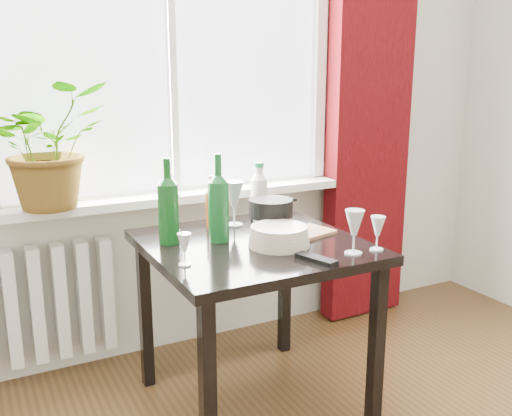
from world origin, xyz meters
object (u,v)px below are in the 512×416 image
wine_bottle_left (168,200)px  wineglass_back_left (172,213)px  wineglass_front_left (184,249)px  potted_plant (49,146)px  tv_remote (316,259)px  plate_stack (279,236)px  wineglass_far_right (377,233)px  wineglass_front_right (354,231)px  cutting_board (304,233)px  radiator (24,307)px  bottle_amber (212,201)px  table (254,263)px  wine_bottle_right (218,197)px  wineglass_back_center (234,203)px  fondue_pot (271,216)px  cleaning_bottle (259,191)px

wine_bottle_left → wineglass_back_left: size_ratio=2.10×
wineglass_front_left → potted_plant: bearing=116.2°
tv_remote → wine_bottle_left: bearing=112.0°
wine_bottle_left → plate_stack: 0.47m
wineglass_far_right → wineglass_front_right: bearing=177.1°
wineglass_back_left → cutting_board: wineglass_back_left is taller
radiator → bottle_amber: bearing=-23.3°
radiator → table: bearing=-36.5°
wine_bottle_right → wineglass_back_center: (0.16, 0.19, -0.08)m
wineglass_front_right → bottle_amber: bearing=118.4°
wineglass_back_center → fondue_pot: 0.20m
fondue_pot → bottle_amber: bearing=155.7°
cleaning_bottle → fondue_pot: bearing=-104.6°
potted_plant → wine_bottle_left: 0.59m
tv_remote → wineglass_far_right: bearing=-17.9°
cutting_board → tv_remote: bearing=-114.6°
plate_stack → wineglass_back_left: bearing=128.1°
radiator → tv_remote: 1.39m
wine_bottle_left → wine_bottle_right: wine_bottle_right is taller
wineglass_far_right → cutting_board: bearing=114.1°
wineglass_back_center → fondue_pot: size_ratio=0.96×
wineglass_front_left → tv_remote: 0.48m
bottle_amber → wineglass_far_right: 0.75m
wineglass_front_left → cutting_board: 0.61m
potted_plant → wine_bottle_left: potted_plant is taller
wineglass_back_left → table: bearing=-50.6°
potted_plant → bottle_amber: 0.73m
radiator → wine_bottle_left: 0.90m
fondue_pot → wineglass_front_left: bearing=-131.7°
radiator → wineglass_front_left: wineglass_front_left is taller
wine_bottle_left → tv_remote: (0.40, -0.47, -0.17)m
wineglass_back_center → wineglass_front_left: (-0.39, -0.41, -0.04)m
wineglass_front_left → table: bearing=22.3°
table → plate_stack: plate_stack is taller
bottle_amber → fondue_pot: (0.19, -0.20, -0.04)m
cleaning_bottle → tv_remote: cleaning_bottle is taller
bottle_amber → fondue_pot: bearing=-46.6°
wine_bottle_left → tv_remote: size_ratio=2.12×
wineglass_front_right → wine_bottle_right: bearing=134.3°
wineglass_back_center → fondue_pot: bearing=-63.3°
cleaning_bottle → tv_remote: 0.65m
tv_remote → potted_plant: bearing=113.4°
wineglass_far_right → wineglass_back_center: (-0.34, 0.59, 0.04)m
potted_plant → fondue_pot: potted_plant is taller
cleaning_bottle → wineglass_back_left: size_ratio=1.60×
wineglass_front_right → wineglass_back_left: bearing=129.9°
radiator → wineglass_far_right: wineglass_far_right is taller
plate_stack → wine_bottle_left: bearing=147.2°
table → wineglass_back_left: bearing=129.4°
table → cutting_board: cutting_board is taller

